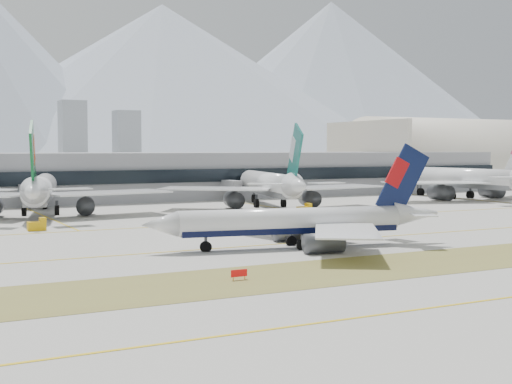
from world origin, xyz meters
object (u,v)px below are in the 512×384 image
widebody_china_air (464,179)px  hangar (445,184)px  widebody_eva (40,191)px  widebody_cathay (271,186)px  taxiing_airliner (302,222)px  terminal (129,176)px

widebody_china_air → hangar: size_ratio=0.73×
widebody_eva → widebody_china_air: (133.35, -4.43, 0.28)m
hangar → widebody_china_air: bearing=-128.9°
widebody_cathay → taxiing_airliner: bearing=168.4°
widebody_cathay → widebody_china_air: widebody_china_air is taller
terminal → hangar: 156.05m
widebody_eva → widebody_china_air: bearing=-77.8°
taxiing_airliner → terminal: (9.70, 125.11, 3.28)m
widebody_eva → terminal: size_ratio=0.22×
widebody_eva → widebody_cathay: bearing=-80.4°
terminal → hangar: size_ratio=3.08×
widebody_cathay → widebody_china_air: size_ratio=0.94×
taxiing_airliner → hangar: size_ratio=0.57×
taxiing_airliner → widebody_china_air: size_ratio=0.78×
taxiing_airliner → widebody_eva: widebody_eva is taller
taxiing_airliner → terminal: size_ratio=0.19×
widebody_china_air → hangar: (58.54, 72.46, -6.18)m
widebody_eva → hangar: hangar is taller
terminal → widebody_eva: bearing=-127.9°
terminal → hangar: (154.56, 20.16, -7.37)m
taxiing_airliner → widebody_cathay: size_ratio=0.83×
taxiing_airliner → widebody_eva: 82.05m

